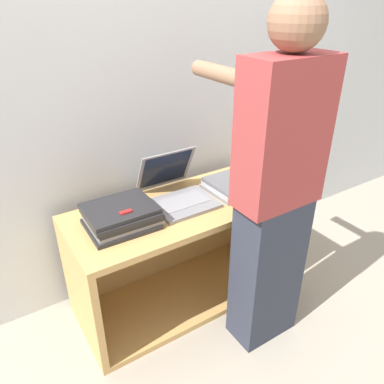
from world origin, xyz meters
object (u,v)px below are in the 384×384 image
laptop_open (178,192)px  laptop_stack_left (121,216)px  laptop_stack_right (237,184)px  person (275,194)px

laptop_open → laptop_stack_left: (-0.37, -0.07, 0.00)m
laptop_stack_left → laptop_stack_right: size_ratio=1.01×
laptop_stack_right → person: size_ratio=0.21×
laptop_open → laptop_stack_right: (0.37, -0.07, -0.02)m
person → laptop_stack_right: bearing=71.8°
laptop_stack_right → person: 0.51m
laptop_open → person: (0.22, -0.52, 0.16)m
laptop_stack_left → person: person is taller
laptop_stack_right → laptop_open: bearing=169.6°
laptop_open → laptop_stack_right: bearing=-10.4°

